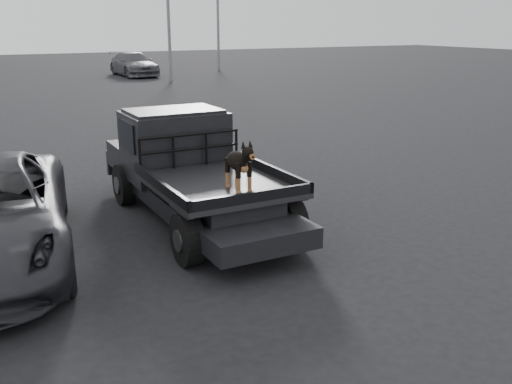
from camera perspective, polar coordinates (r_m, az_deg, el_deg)
ground at (r=8.13m, az=-2.60°, el=-7.28°), size 120.00×120.00×0.00m
flatbed_ute at (r=9.80m, az=-6.04°, el=-0.27°), size 2.00×5.40×0.92m
ute_cab at (r=10.45m, az=-8.17°, el=5.80°), size 1.72×1.30×0.88m
headache_rack at (r=9.80m, az=-6.61°, el=4.15°), size 1.80×0.08×0.55m
dog at (r=8.33m, az=-1.78°, el=2.70°), size 0.32×0.60×0.74m
distant_car_b at (r=37.82m, az=-12.13°, el=12.40°), size 2.15×5.11×1.47m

